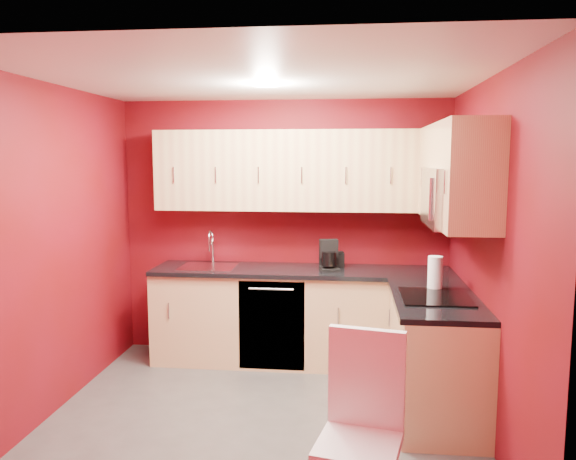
% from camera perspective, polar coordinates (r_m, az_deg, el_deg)
% --- Properties ---
extents(floor, '(3.20, 3.20, 0.00)m').
position_cam_1_polar(floor, '(4.46, -2.68, -18.48)').
color(floor, '#4E4B49').
rests_on(floor, ground).
extents(ceiling, '(3.20, 3.20, 0.00)m').
position_cam_1_polar(ceiling, '(4.06, -2.90, 15.23)').
color(ceiling, white).
rests_on(ceiling, wall_back).
extents(wall_back, '(3.20, 0.00, 3.20)m').
position_cam_1_polar(wall_back, '(5.55, -0.35, 0.16)').
color(wall_back, maroon).
rests_on(wall_back, floor).
extents(wall_front, '(3.20, 0.00, 3.20)m').
position_cam_1_polar(wall_front, '(2.64, -7.95, -7.92)').
color(wall_front, maroon).
rests_on(wall_front, floor).
extents(wall_left, '(0.00, 3.00, 3.00)m').
position_cam_1_polar(wall_left, '(4.60, -22.87, -1.89)').
color(wall_left, maroon).
rests_on(wall_left, floor).
extents(wall_right, '(0.00, 3.00, 3.00)m').
position_cam_1_polar(wall_right, '(4.14, 19.68, -2.72)').
color(wall_right, maroon).
rests_on(wall_right, floor).
extents(base_cabinets_back, '(2.80, 0.60, 0.87)m').
position_cam_1_polar(base_cabinets_back, '(5.40, 1.42, -8.88)').
color(base_cabinets_back, '#DBB87D').
rests_on(base_cabinets_back, floor).
extents(base_cabinets_right, '(0.60, 1.30, 0.87)m').
position_cam_1_polar(base_cabinets_right, '(4.53, 14.70, -12.36)').
color(base_cabinets_right, '#DBB87D').
rests_on(base_cabinets_right, floor).
extents(countertop_back, '(2.80, 0.63, 0.04)m').
position_cam_1_polar(countertop_back, '(5.28, 1.42, -4.18)').
color(countertop_back, black).
rests_on(countertop_back, base_cabinets_back).
extents(countertop_right, '(0.63, 1.27, 0.04)m').
position_cam_1_polar(countertop_right, '(4.38, 14.72, -6.81)').
color(countertop_right, black).
rests_on(countertop_right, base_cabinets_right).
extents(upper_cabinets_back, '(2.80, 0.35, 0.75)m').
position_cam_1_polar(upper_cabinets_back, '(5.31, 1.58, 6.06)').
color(upper_cabinets_back, '#DCBF7D').
rests_on(upper_cabinets_back, wall_back).
extents(upper_cabinets_right, '(0.35, 1.55, 0.75)m').
position_cam_1_polar(upper_cabinets_right, '(4.48, 16.53, 6.33)').
color(upper_cabinets_right, '#DCBF7D').
rests_on(upper_cabinets_right, wall_right).
extents(microwave, '(0.42, 0.76, 0.42)m').
position_cam_1_polar(microwave, '(4.24, 16.58, 3.22)').
color(microwave, silver).
rests_on(microwave, upper_cabinets_right).
extents(cooktop, '(0.50, 0.55, 0.01)m').
position_cam_1_polar(cooktop, '(4.34, 14.73, -6.60)').
color(cooktop, black).
rests_on(cooktop, countertop_right).
extents(sink, '(0.52, 0.42, 0.35)m').
position_cam_1_polar(sink, '(5.43, -8.08, -3.33)').
color(sink, silver).
rests_on(sink, countertop_back).
extents(dishwasher_front, '(0.60, 0.02, 0.82)m').
position_cam_1_polar(dishwasher_front, '(5.15, -1.67, -9.69)').
color(dishwasher_front, black).
rests_on(dishwasher_front, base_cabinets_back).
extents(downlight, '(0.20, 0.20, 0.01)m').
position_cam_1_polar(downlight, '(4.35, -2.25, 14.50)').
color(downlight, white).
rests_on(downlight, ceiling).
extents(coffee_maker, '(0.21, 0.25, 0.28)m').
position_cam_1_polar(coffee_maker, '(5.19, 4.25, -2.59)').
color(coffee_maker, black).
rests_on(coffee_maker, countertop_back).
extents(napkin_holder, '(0.15, 0.15, 0.14)m').
position_cam_1_polar(napkin_holder, '(5.37, 4.96, -3.01)').
color(napkin_holder, black).
rests_on(napkin_holder, countertop_back).
extents(paper_towel, '(0.19, 0.19, 0.27)m').
position_cam_1_polar(paper_towel, '(4.58, 14.71, -4.24)').
color(paper_towel, white).
rests_on(paper_towel, countertop_right).
extents(dining_chair, '(0.50, 0.51, 1.03)m').
position_cam_1_polar(dining_chair, '(3.11, 7.21, -20.00)').
color(dining_chair, white).
rests_on(dining_chair, floor).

